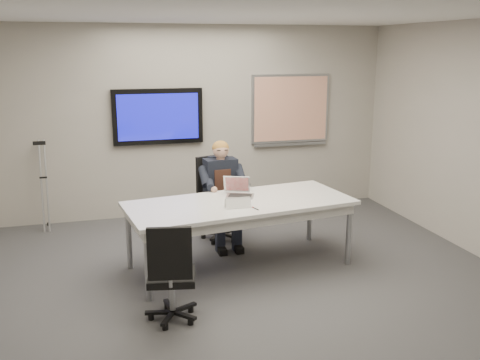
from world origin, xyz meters
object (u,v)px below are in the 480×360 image
object	(u,v)px
seated_person	(224,204)
office_chair_far	(218,213)
office_chair_near	(172,291)
conference_table	(240,209)
laptop	(239,191)

from	to	relation	value
seated_person	office_chair_far	bearing A→B (deg)	88.06
office_chair_far	office_chair_near	bearing A→B (deg)	-131.30
office_chair_far	office_chair_near	distance (m)	2.27
conference_table	seated_person	distance (m)	0.77
office_chair_far	seated_person	world-z (taller)	seated_person
conference_table	office_chair_far	size ratio (longest dim) A/B	2.45
seated_person	laptop	world-z (taller)	seated_person
conference_table	laptop	bearing A→B (deg)	70.09
conference_table	office_chair_far	xyz separation A→B (m)	(-0.02, 1.00, -0.35)
conference_table	seated_person	xyz separation A→B (m)	(-0.00, 0.75, -0.16)
laptop	office_chair_near	bearing A→B (deg)	-104.21
office_chair_near	laptop	xyz separation A→B (m)	(1.00, 1.32, 0.53)
office_chair_near	conference_table	bearing A→B (deg)	-120.58
seated_person	conference_table	bearing A→B (deg)	-94.85
conference_table	seated_person	bearing A→B (deg)	82.54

